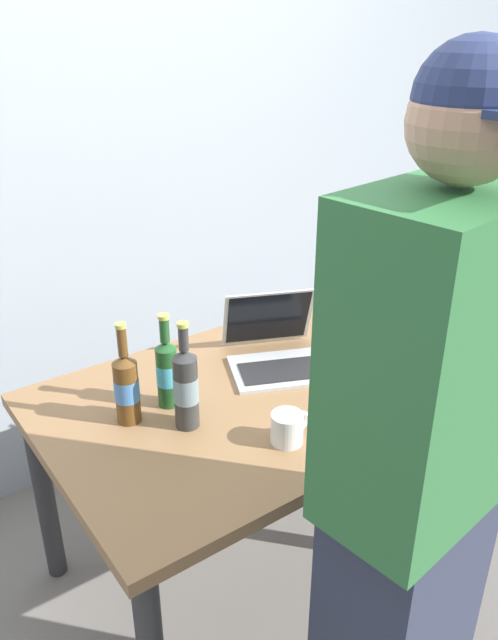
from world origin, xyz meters
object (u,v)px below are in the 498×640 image
object	(u,v)px
beer_bottle_dark	(127,386)
beer_bottle_brown	(186,387)
laptop	(274,348)
coffee_mug	(288,428)
beer_bottle_green	(167,371)
person_figure	(413,502)

from	to	relation	value
beer_bottle_dark	beer_bottle_brown	distance (m)	0.17
laptop	beer_bottle_brown	distance (m)	0.44
beer_bottle_brown	coffee_mug	bearing A→B (deg)	-50.83
beer_bottle_dark	laptop	bearing A→B (deg)	2.47
beer_bottle_green	beer_bottle_brown	world-z (taller)	beer_bottle_brown
laptop	beer_bottle_dark	distance (m)	0.54
beer_bottle_brown	coffee_mug	world-z (taller)	beer_bottle_brown
beer_bottle_brown	coffee_mug	distance (m)	0.30
beer_bottle_dark	person_figure	xyz separation A→B (m)	(0.25, -0.80, 0.04)
coffee_mug	person_figure	bearing A→B (deg)	-96.44
person_figure	coffee_mug	world-z (taller)	person_figure
beer_bottle_green	coffee_mug	world-z (taller)	beer_bottle_green
laptop	coffee_mug	world-z (taller)	laptop
person_figure	coffee_mug	bearing A→B (deg)	83.56
laptop	coffee_mug	distance (m)	0.43
beer_bottle_dark	coffee_mug	world-z (taller)	beer_bottle_dark
beer_bottle_green	beer_bottle_brown	bearing A→B (deg)	-94.49
beer_bottle_green	coffee_mug	xyz separation A→B (m)	(0.17, -0.35, -0.07)
beer_bottle_green	beer_bottle_brown	distance (m)	0.13
beer_bottle_green	person_figure	bearing A→B (deg)	-81.66
beer_bottle_green	laptop	bearing A→B (deg)	2.21
beer_bottle_dark	beer_bottle_brown	size ratio (longest dim) A/B	0.95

